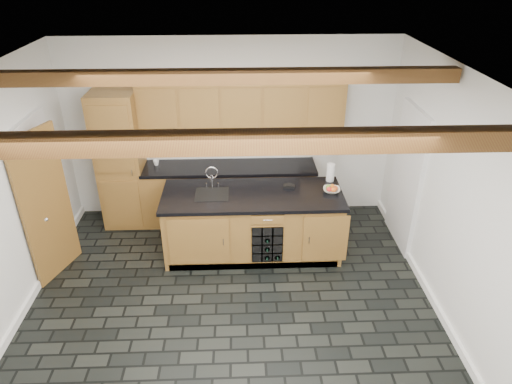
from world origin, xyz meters
TOP-DOWN VIEW (x-y plane):
  - ground at (0.00, 0.00)m, footprint 5.00×5.00m
  - room_shell at (-0.09, 0.53)m, footprint 5.01×5.00m
  - back_cabinetry at (-0.38, 2.24)m, footprint 3.65×0.62m
  - island at (0.31, 1.28)m, footprint 2.48×0.96m
  - faucet at (-0.25, 1.33)m, footprint 0.45×0.40m
  - kitchen_scale at (0.82, 1.46)m, footprint 0.17×0.11m
  - fruit_bowl at (1.38, 1.31)m, footprint 0.26×0.26m
  - fruit_cluster at (1.38, 1.31)m, footprint 0.16×0.17m
  - paper_towel at (1.42, 1.65)m, footprint 0.11×0.11m
  - mug at (-1.14, 2.27)m, footprint 0.12×0.12m

SIDE VIEW (x-z plane):
  - ground at x=0.00m, z-range 0.00..0.00m
  - island at x=0.31m, z-range 0.00..0.93m
  - kitchen_scale at x=0.82m, z-range 0.93..0.98m
  - fruit_bowl at x=1.38m, z-range 0.93..0.99m
  - faucet at x=-0.25m, z-range 0.79..1.14m
  - mug at x=-1.14m, z-range 0.93..1.02m
  - back_cabinetry at x=-0.38m, z-range -0.12..2.08m
  - fruit_cluster at x=1.38m, z-range 0.95..1.02m
  - paper_towel at x=1.42m, z-range 0.93..1.19m
  - room_shell at x=-0.09m, z-range -0.97..4.03m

